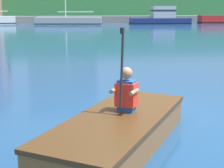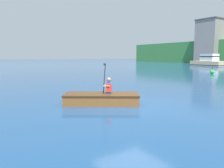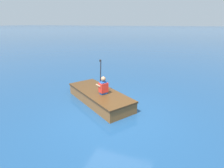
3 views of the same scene
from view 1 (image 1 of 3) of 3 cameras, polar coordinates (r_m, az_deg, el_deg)
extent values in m
plane|color=navy|center=(5.92, 8.10, -6.23)|extent=(300.00, 300.00, 0.00)
cube|color=#387A3D|center=(65.52, -8.70, 13.44)|extent=(120.00, 20.00, 6.32)
cube|color=slate|center=(46.37, -7.95, 10.57)|extent=(45.37, 2.40, 0.90)
cube|color=navy|center=(43.41, 7.96, 10.33)|extent=(7.46, 2.83, 0.72)
cube|color=black|center=(43.42, 7.95, 10.02)|extent=(7.51, 2.87, 0.10)
cube|color=#B2B2B7|center=(43.47, 8.49, 11.76)|extent=(2.87, 2.04, 1.46)
cube|color=#19232D|center=(43.47, 8.49, 12.00)|extent=(2.89, 2.06, 0.20)
cube|color=#9EA3A8|center=(41.06, -7.15, 10.36)|extent=(7.90, 3.88, 0.89)
cube|color=black|center=(41.07, -7.14, 9.95)|extent=(7.95, 3.93, 0.10)
cylinder|color=silver|center=(40.96, -6.12, 11.84)|extent=(4.12, 0.74, 0.07)
cube|color=red|center=(45.89, 17.08, 10.23)|extent=(4.69, 1.59, 1.05)
cube|color=black|center=(45.90, 17.06, 9.80)|extent=(4.73, 1.63, 0.10)
cube|color=brown|center=(4.81, 1.05, -7.86)|extent=(2.54, 3.02, 0.43)
cube|color=#432A13|center=(4.75, 1.06, -5.77)|extent=(2.60, 3.08, 0.06)
cube|color=#432A13|center=(4.75, 1.06, -5.89)|extent=(2.15, 2.58, 0.02)
cube|color=brown|center=(4.94, 2.07, -5.26)|extent=(0.94, 0.71, 0.03)
cube|color=#1E4CA5|center=(4.93, 2.41, -1.96)|extent=(0.29, 0.27, 0.45)
cube|color=red|center=(4.93, 2.42, -1.74)|extent=(0.36, 0.34, 0.34)
sphere|color=#997051|center=(4.86, 2.45, 1.83)|extent=(0.17, 0.17, 0.17)
cylinder|color=#997051|center=(4.89, 0.40, -0.99)|extent=(0.19, 0.25, 0.06)
cylinder|color=#997051|center=(4.78, 3.69, -1.34)|extent=(0.19, 0.25, 0.06)
cylinder|color=#232328|center=(4.69, 1.63, 2.11)|extent=(0.10, 0.12, 1.18)
cylinder|color=black|center=(4.62, 1.67, 8.87)|extent=(0.05, 0.05, 0.08)
camera|label=2|loc=(8.30, 80.22, 2.30)|focal=35.00mm
camera|label=3|loc=(9.41, 33.65, 16.23)|focal=28.00mm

